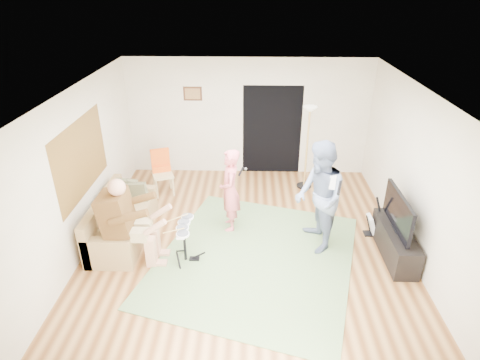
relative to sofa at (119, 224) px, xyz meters
name	(u,v)px	position (x,y,z in m)	size (l,w,h in m)	color
floor	(246,244)	(2.29, -0.17, -0.26)	(6.00, 6.00, 0.00)	brown
walls	(247,176)	(2.29, -0.17, 1.09)	(5.50, 6.00, 2.70)	beige
ceiling	(247,93)	(2.29, -0.17, 2.44)	(6.00, 6.00, 0.00)	white
window_blinds	(82,157)	(-0.46, 0.03, 1.29)	(2.05, 2.05, 0.00)	brown
doorway	(272,131)	(2.84, 2.82, 0.79)	(2.10, 2.10, 0.00)	black
picture_frame	(193,94)	(1.04, 2.82, 1.64)	(0.42, 0.03, 0.32)	#3F2314
area_rug	(256,258)	(2.46, -0.57, -0.25)	(3.09, 3.48, 0.02)	#5A7A4A
sofa	(119,224)	(0.00, 0.00, 0.00)	(0.80, 1.95, 0.79)	#9A7C4D
drummer	(131,230)	(0.43, -0.65, 0.32)	(0.97, 0.54, 1.49)	brown
drum_kit	(185,244)	(1.29, -0.65, 0.05)	(0.39, 0.70, 0.72)	black
singer	(230,191)	(1.98, 0.35, 0.52)	(0.57, 0.38, 1.57)	#D95E6A
microphone	(241,171)	(2.18, 0.35, 0.91)	(0.06, 0.06, 0.24)	black
guitarist	(319,197)	(3.49, -0.18, 0.70)	(0.94, 0.73, 1.93)	slate
guitar_held	(334,179)	(3.69, -0.18, 1.05)	(0.12, 0.60, 0.26)	white
guitar_spare	(372,224)	(4.56, 0.19, -0.04)	(0.28, 0.25, 0.78)	black
torchiere_lamp	(308,133)	(3.56, 2.06, 1.01)	(0.33, 0.33, 1.85)	black
dining_chair	(164,178)	(0.48, 1.68, 0.08)	(0.53, 0.56, 0.98)	#CDBB85
tv_cabinet	(395,242)	(4.79, -0.40, -0.01)	(0.40, 1.40, 0.50)	black
television	(398,212)	(4.74, -0.40, 0.59)	(0.06, 1.20, 0.60)	black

